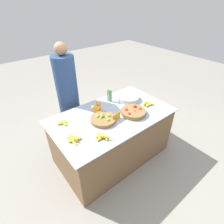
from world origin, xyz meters
TOP-DOWN VIEW (x-y plane):
  - ground_plane at (0.00, 0.00)m, footprint 12.00×12.00m
  - market_table at (0.00, 0.00)m, footprint 1.68×0.98m
  - lime_bowl at (-0.17, -0.03)m, footprint 0.34×0.34m
  - tomato_basket at (0.25, -0.16)m, footprint 0.35×0.35m
  - orange_pile at (-0.11, 0.21)m, footprint 0.17×0.13m
  - metal_bowl at (0.46, 0.17)m, footprint 0.34×0.34m
  - price_sign at (-0.02, -0.12)m, footprint 0.14×0.03m
  - veg_bundle at (0.21, 0.32)m, footprint 0.06×0.06m
  - banana_bunch_middle_right at (-0.61, 0.24)m, footprint 0.14×0.15m
  - banana_bunch_front_right at (-0.65, -0.12)m, footprint 0.17×0.20m
  - banana_bunch_front_center at (-0.38, -0.29)m, footprint 0.16×0.20m
  - banana_bunch_front_left at (0.58, -0.13)m, footprint 0.18×0.12m
  - vendor_person at (-0.27, 0.75)m, footprint 0.32×0.32m

SIDE VIEW (x-z plane):
  - ground_plane at x=0.00m, z-range 0.00..0.00m
  - market_table at x=0.00m, z-range 0.00..0.78m
  - vendor_person at x=-0.27m, z-range -0.06..1.60m
  - banana_bunch_middle_right at x=-0.61m, z-range 0.78..0.81m
  - banana_bunch_front_left at x=0.58m, z-range 0.78..0.83m
  - banana_bunch_front_right at x=-0.65m, z-range 0.78..0.84m
  - banana_bunch_front_center at x=-0.38m, z-range 0.77..0.84m
  - lime_bowl at x=-0.17m, z-range 0.77..0.85m
  - tomato_basket at x=0.25m, z-range 0.77..0.86m
  - metal_bowl at x=0.46m, z-range 0.78..0.85m
  - price_sign at x=-0.02m, z-range 0.78..0.89m
  - orange_pile at x=-0.11m, z-range 0.78..0.90m
  - veg_bundle at x=0.21m, z-range 0.78..0.97m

